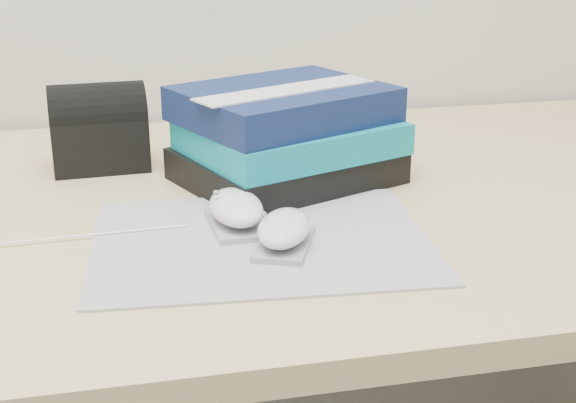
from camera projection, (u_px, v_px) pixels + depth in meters
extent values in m
cube|color=tan|center=(297.00, 204.00, 1.03)|extent=(1.60, 0.80, 0.03)
cube|color=tan|center=(251.00, 317.00, 1.51)|extent=(1.52, 0.03, 0.35)
cube|color=gray|center=(261.00, 240.00, 0.88)|extent=(0.39, 0.31, 0.00)
cube|color=#9C9D9F|center=(236.00, 223.00, 0.91)|extent=(0.06, 0.11, 0.01)
ellipsoid|color=white|center=(236.00, 207.00, 0.90)|extent=(0.06, 0.11, 0.03)
ellipsoid|color=gray|center=(216.00, 193.00, 0.89)|extent=(0.01, 0.01, 0.01)
cube|color=#939395|center=(284.00, 243.00, 0.86)|extent=(0.09, 0.11, 0.01)
ellipsoid|color=white|center=(284.00, 228.00, 0.85)|extent=(0.09, 0.11, 0.03)
ellipsoid|color=gray|center=(264.00, 214.00, 0.84)|extent=(0.01, 0.01, 0.01)
cylinder|color=white|center=(88.00, 235.00, 0.88)|extent=(0.22, 0.01, 0.00)
cube|color=black|center=(286.00, 166.00, 1.07)|extent=(0.32, 0.29, 0.04)
cube|color=#0D8597|center=(291.00, 136.00, 1.05)|extent=(0.31, 0.28, 0.04)
cube|color=#101E4A|center=(283.00, 104.00, 1.04)|extent=(0.31, 0.28, 0.04)
cube|color=silver|center=(287.00, 90.00, 1.01)|extent=(0.25, 0.15, 0.00)
cube|color=black|center=(100.00, 142.00, 1.11)|extent=(0.13, 0.10, 0.07)
cylinder|color=black|center=(98.00, 115.00, 1.10)|extent=(0.13, 0.10, 0.09)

